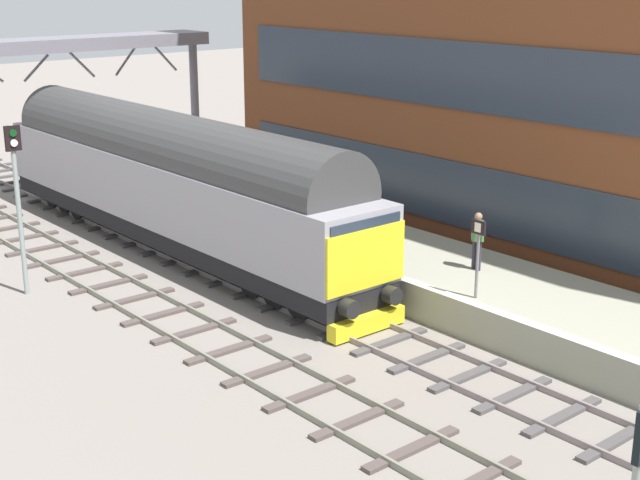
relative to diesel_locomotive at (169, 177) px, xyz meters
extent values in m
plane|color=slate|center=(0.00, -5.92, -2.49)|extent=(140.00, 140.00, 0.00)
cube|color=slate|center=(-0.72, -5.92, -2.41)|extent=(0.07, 60.00, 0.15)
cube|color=slate|center=(0.72, -5.92, -2.41)|extent=(0.07, 60.00, 0.15)
cube|color=#464243|center=(0.00, -17.01, -2.44)|extent=(2.50, 0.26, 0.09)
cube|color=#464243|center=(0.00, -15.70, -2.44)|extent=(2.50, 0.26, 0.09)
cube|color=#464243|center=(0.00, -14.40, -2.44)|extent=(2.50, 0.26, 0.09)
cube|color=#464243|center=(0.00, -13.09, -2.44)|extent=(2.50, 0.26, 0.09)
cube|color=#464243|center=(0.00, -11.79, -2.44)|extent=(2.50, 0.26, 0.09)
cube|color=#464243|center=(0.00, -10.48, -2.44)|extent=(2.50, 0.26, 0.09)
cube|color=#464243|center=(0.00, -9.18, -2.44)|extent=(2.50, 0.26, 0.09)
cube|color=#464243|center=(0.00, -7.88, -2.44)|extent=(2.50, 0.26, 0.09)
cube|color=#464243|center=(0.00, -6.57, -2.44)|extent=(2.50, 0.26, 0.09)
cube|color=#464243|center=(0.00, -5.27, -2.44)|extent=(2.50, 0.26, 0.09)
cube|color=#464243|center=(0.00, -3.96, -2.44)|extent=(2.50, 0.26, 0.09)
cube|color=#464243|center=(0.00, -2.66, -2.44)|extent=(2.50, 0.26, 0.09)
cube|color=#464243|center=(0.00, -1.35, -2.44)|extent=(2.50, 0.26, 0.09)
cube|color=#464243|center=(0.00, -0.05, -2.44)|extent=(2.50, 0.26, 0.09)
cube|color=#464243|center=(0.00, 1.26, -2.44)|extent=(2.50, 0.26, 0.09)
cube|color=#464243|center=(0.00, 2.56, -2.44)|extent=(2.50, 0.26, 0.09)
cube|color=#464243|center=(0.00, 3.86, -2.44)|extent=(2.50, 0.26, 0.09)
cube|color=#464243|center=(0.00, 5.17, -2.44)|extent=(2.50, 0.26, 0.09)
cube|color=#464243|center=(0.00, 6.47, -2.44)|extent=(2.50, 0.26, 0.09)
cube|color=#464243|center=(0.00, 7.78, -2.44)|extent=(2.50, 0.26, 0.09)
cube|color=#464243|center=(0.00, 9.08, -2.44)|extent=(2.50, 0.26, 0.09)
cube|color=#464243|center=(0.00, 10.39, -2.44)|extent=(2.50, 0.26, 0.09)
cube|color=#464243|center=(0.00, 11.69, -2.44)|extent=(2.50, 0.26, 0.09)
cube|color=#464243|center=(0.00, 12.99, -2.44)|extent=(2.50, 0.26, 0.09)
cube|color=#464243|center=(0.00, 14.30, -2.44)|extent=(2.50, 0.26, 0.09)
cube|color=slate|center=(-4.13, -5.92, -2.41)|extent=(0.07, 60.00, 0.15)
cube|color=slate|center=(-2.69, -5.92, -2.41)|extent=(0.07, 60.00, 0.15)
cube|color=#4A403C|center=(-3.41, -14.60, -2.44)|extent=(2.50, 0.26, 0.09)
cube|color=#4A403C|center=(-3.41, -13.02, -2.44)|extent=(2.50, 0.26, 0.09)
cube|color=#4A403C|center=(-3.41, -11.45, -2.44)|extent=(2.50, 0.26, 0.09)
cube|color=#4A403C|center=(-3.41, -9.87, -2.44)|extent=(2.50, 0.26, 0.09)
cube|color=#4A403C|center=(-3.41, -8.29, -2.44)|extent=(2.50, 0.26, 0.09)
cube|color=#4A403C|center=(-3.41, -6.71, -2.44)|extent=(2.50, 0.26, 0.09)
cube|color=#4A403C|center=(-3.41, -5.13, -2.44)|extent=(2.50, 0.26, 0.09)
cube|color=#4A403C|center=(-3.41, -3.55, -2.44)|extent=(2.50, 0.26, 0.09)
cube|color=#4A403C|center=(-3.41, -1.97, -2.44)|extent=(2.50, 0.26, 0.09)
cube|color=#4A403C|center=(-3.41, -0.39, -2.44)|extent=(2.50, 0.26, 0.09)
cube|color=#4A403C|center=(-3.41, 1.19, -2.44)|extent=(2.50, 0.26, 0.09)
cube|color=#4A403C|center=(-3.41, 2.77, -2.44)|extent=(2.50, 0.26, 0.09)
cube|color=#4A403C|center=(-3.41, 4.34, -2.44)|extent=(2.50, 0.26, 0.09)
cube|color=#4A403C|center=(-3.41, 5.92, -2.44)|extent=(2.50, 0.26, 0.09)
cube|color=gray|center=(3.60, -5.92, -1.99)|extent=(4.00, 44.00, 1.00)
cube|color=white|center=(1.75, -5.92, -1.48)|extent=(0.30, 44.00, 0.01)
cube|color=#2C3441|center=(6.74, -8.88, -0.40)|extent=(0.06, 25.86, 2.13)
cube|color=#2C3441|center=(6.74, -8.88, 3.40)|extent=(0.06, 25.86, 2.13)
cube|color=black|center=(0.00, 0.04, -1.67)|extent=(2.56, 19.13, 0.60)
cube|color=gray|center=(0.00, 0.04, -0.32)|extent=(2.70, 19.13, 2.10)
cylinder|color=#393939|center=(0.00, 0.04, 0.91)|extent=(2.56, 17.60, 2.57)
cube|color=yellow|center=(0.00, -9.57, -0.47)|extent=(2.65, 0.08, 1.58)
cube|color=#232D3D|center=(0.00, -9.55, 0.26)|extent=(2.38, 0.04, 0.64)
cube|color=#232D3D|center=(1.37, 0.04, -0.02)|extent=(0.04, 13.39, 0.44)
cylinder|color=black|center=(-0.75, -9.78, -1.57)|extent=(0.48, 0.35, 0.48)
cylinder|color=black|center=(0.75, -9.78, -1.57)|extent=(0.48, 0.35, 0.48)
cube|color=yellow|center=(0.00, -9.63, -2.20)|extent=(2.43, 0.36, 0.47)
cylinder|color=black|center=(0.00, -7.76, -1.97)|extent=(1.64, 1.04, 1.04)
cylinder|color=black|center=(0.00, -6.66, -1.97)|extent=(1.64, 1.04, 1.04)
cylinder|color=black|center=(0.00, -5.56, -1.97)|extent=(1.64, 1.04, 1.04)
cylinder|color=black|center=(0.00, 5.63, -1.97)|extent=(1.64, 1.04, 1.04)
cylinder|color=black|center=(0.00, 6.73, -1.97)|extent=(1.64, 1.04, 1.04)
cylinder|color=black|center=(0.00, 7.83, -1.97)|extent=(1.64, 1.04, 1.04)
cylinder|color=gray|center=(-5.55, -1.06, -0.01)|extent=(0.14, 0.14, 4.95)
cube|color=black|center=(-5.55, -1.12, 2.11)|extent=(0.44, 0.10, 0.71)
cylinder|color=#0A3E13|center=(-5.55, -1.18, 2.27)|extent=(0.20, 0.06, 0.20)
cylinder|color=white|center=(-5.55, -1.18, 1.99)|extent=(0.20, 0.06, 0.20)
cylinder|color=slate|center=(2.10, -11.45, -0.45)|extent=(0.08, 0.08, 2.06)
cube|color=black|center=(2.07, -11.45, 0.40)|extent=(0.05, 0.44, 0.36)
cube|color=white|center=(2.04, -11.45, 0.40)|extent=(0.01, 0.20, 0.24)
cylinder|color=#2E2936|center=(3.84, -10.05, -1.06)|extent=(0.13, 0.13, 0.84)
cylinder|color=#2E2936|center=(3.88, -9.86, -1.06)|extent=(0.13, 0.13, 0.84)
cylinder|color=#447040|center=(3.86, -9.95, -0.36)|extent=(0.40, 0.40, 0.56)
sphere|color=#92694D|center=(3.86, -9.95, 0.05)|extent=(0.22, 0.22, 0.22)
cylinder|color=#447040|center=(3.82, -10.16, -0.36)|extent=(0.09, 0.09, 0.52)
cylinder|color=#447040|center=(3.90, -9.75, -0.36)|extent=(0.09, 0.09, 0.52)
cylinder|color=slate|center=(6.50, 8.56, 0.52)|extent=(0.36, 0.36, 6.01)
cube|color=slate|center=(0.35, 8.56, 3.77)|extent=(12.71, 2.00, 0.50)
cylinder|color=slate|center=(-0.61, 8.56, 2.92)|extent=(1.10, 0.10, 1.01)
cylinder|color=slate|center=(1.30, 8.56, 2.92)|extent=(1.04, 0.10, 1.08)
cylinder|color=slate|center=(3.22, 8.56, 2.92)|extent=(1.00, 0.10, 1.12)
cylinder|color=slate|center=(5.14, 8.56, 2.92)|extent=(1.04, 0.10, 1.09)
camera|label=1|loc=(-15.01, -25.58, 6.63)|focal=50.87mm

